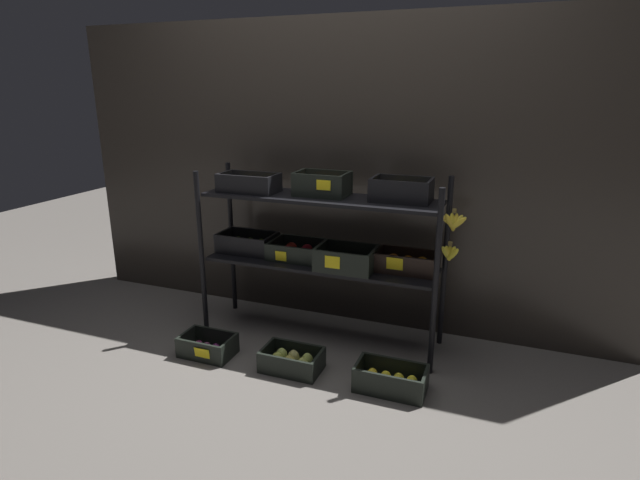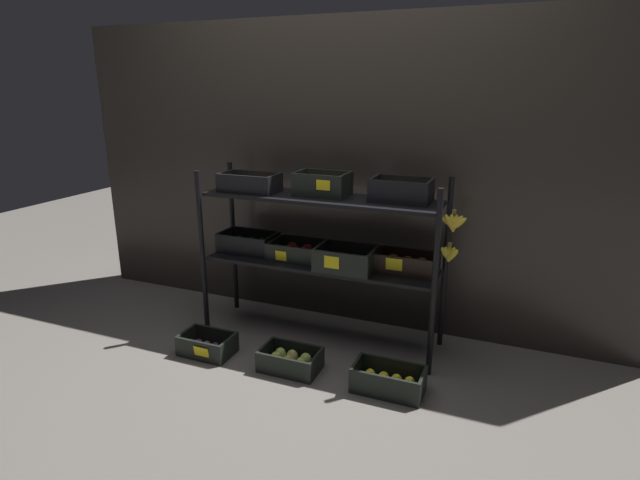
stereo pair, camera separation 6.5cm
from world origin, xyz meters
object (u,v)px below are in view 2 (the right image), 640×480
display_rack (323,231)px  crate_ground_plum (208,346)px  crate_ground_pear (290,361)px  crate_ground_lemon (388,382)px

display_rack → crate_ground_plum: (-0.56, -0.47, -0.65)m
display_rack → crate_ground_pear: size_ratio=4.75×
display_rack → crate_ground_lemon: size_ratio=4.29×
crate_ground_pear → crate_ground_lemon: 0.57m
crate_ground_pear → display_rack: bearing=87.6°
display_rack → crate_ground_plum: 0.98m
crate_ground_plum → crate_ground_lemon: bearing=1.4°
crate_ground_plum → crate_ground_pear: same height
display_rack → crate_ground_pear: bearing=-92.4°
display_rack → crate_ground_pear: display_rack is taller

